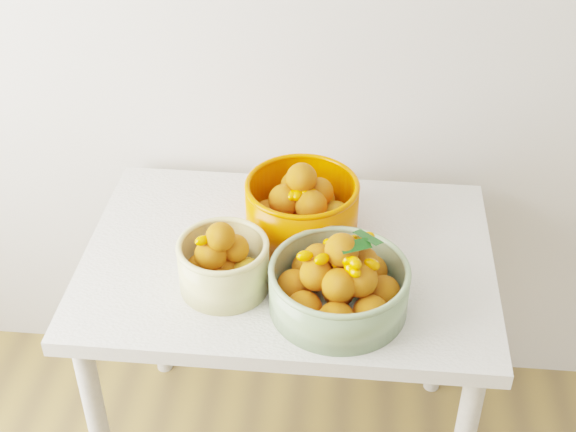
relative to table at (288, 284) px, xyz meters
name	(u,v)px	position (x,y,z in m)	size (l,w,h in m)	color
table	(288,284)	(0.00, 0.00, 0.00)	(1.00, 0.70, 0.75)	silver
bowl_cream	(223,263)	(-0.14, -0.13, 0.16)	(0.23, 0.23, 0.18)	#D3C67F
bowl_green	(339,284)	(0.13, -0.18, 0.16)	(0.40, 0.40, 0.20)	gray
bowl_orange	(302,207)	(0.03, 0.09, 0.18)	(0.28, 0.28, 0.20)	#F25400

